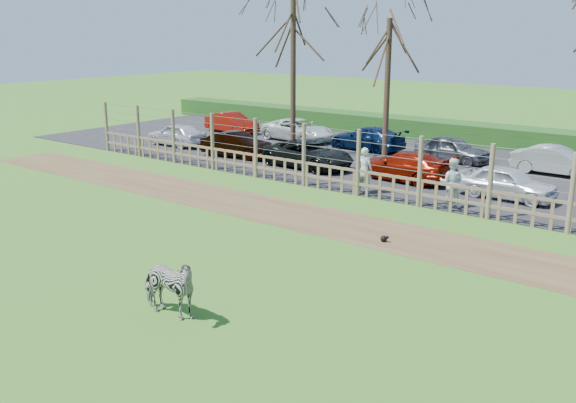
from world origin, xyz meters
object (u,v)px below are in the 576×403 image
Objects in this scene: car_1 at (237,145)px; car_8 at (298,130)px; visitor_a at (364,170)px; car_3 at (404,166)px; car_2 at (308,154)px; car_0 at (177,134)px; tree_left at (293,38)px; crow at (384,239)px; car_7 at (232,123)px; car_11 at (557,161)px; car_9 at (367,138)px; car_10 at (452,149)px; visitor_b at (452,183)px; tree_mid at (388,57)px; car_4 at (507,183)px; zebra at (167,287)px.

car_1 and car_8 have the same top height.
visitor_a is 2.76m from car_3.
visitor_a is 12.00m from car_8.
car_2 is 1.00× the size of car_8.
tree_left is at bearing 101.79° from car_0.
car_8 is at bearing 135.27° from crow.
visitor_a reaches higher than car_7.
car_7 reaches higher than crow.
car_11 is at bearing 105.46° from car_0.
crow is 0.06× the size of car_3.
car_2 is 10.91m from car_7.
car_9 is 4.73m from car_10.
tree_left is 1.90× the size of car_3.
visitor_b is 8.10m from car_10.
tree_mid is 1.94× the size of car_4.
zebra reaches higher than car_8.
car_9 is at bearing 61.93° from tree_left.
zebra is at bearing -60.92° from tree_left.
visitor_a is 8.97m from car_9.
tree_mid is 1.87× the size of car_11.
car_9 is (-7.99, 7.65, -0.26)m from visitor_b.
tree_mid is at bearing -106.18° from car_8.
tree_left is 5.66m from car_1.
car_1 reaches higher than crow.
visitor_b reaches higher than car_11.
car_8 is (-13.66, 5.45, 0.00)m from car_4.
zebra is 20.80m from car_9.
car_11 is at bearing -84.66° from car_7.
visitor_b is 0.49× the size of car_0.
car_2 is at bearing 142.87° from car_10.
visitor_b reaches higher than zebra.
car_8 is at bearing 92.60° from car_10.
car_11 is at bearing -133.34° from visitor_a.
car_1 is 1.03× the size of car_4.
car_0 and car_2 have the same top height.
tree_left is 8.47m from car_0.
car_0 and car_11 have the same top height.
car_1 is at bearing 112.18° from car_11.
car_9 is at bearing -84.38° from car_7.
car_2 is 4.61m from car_3.
visitor_a is 5.84m from crow.
tree_mid is 3.96× the size of visitor_b.
car_11 is at bearing -12.65° from zebra.
car_4 is (4.59, 2.41, -0.26)m from visitor_a.
car_0 is (-6.70, -1.43, -4.98)m from tree_left.
car_1 and car_7 have the same top height.
car_9 and car_11 have the same top height.
car_2 is at bearing -37.60° from tree_left.
car_8 is (-12.52, 7.77, -0.26)m from visitor_b.
crow is (3.51, -4.60, -0.80)m from visitor_a.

